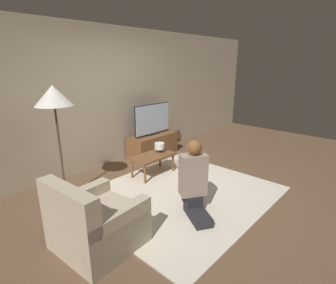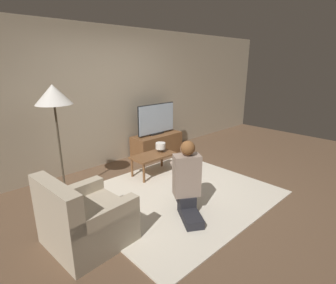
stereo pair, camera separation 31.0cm
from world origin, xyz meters
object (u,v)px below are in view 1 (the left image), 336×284
object	(u,v)px
coffee_table	(153,158)
armchair	(96,224)
table_lamp	(160,147)
tv	(152,119)
person_kneeling	(194,179)
floor_lamp	(54,100)

from	to	relation	value
coffee_table	armchair	size ratio (longest dim) A/B	0.89
armchair	table_lamp	size ratio (longest dim) A/B	4.88
tv	person_kneeling	bearing A→B (deg)	-121.62
table_lamp	floor_lamp	bearing A→B (deg)	167.95
coffee_table	floor_lamp	xyz separation A→B (m)	(-1.46, 0.38, 1.13)
tv	person_kneeling	world-z (taller)	tv
floor_lamp	table_lamp	size ratio (longest dim) A/B	9.22
armchair	table_lamp	world-z (taller)	armchair
tv	coffee_table	bearing A→B (deg)	-134.29
tv	armchair	world-z (taller)	tv
tv	floor_lamp	world-z (taller)	floor_lamp
coffee_table	person_kneeling	distance (m)	1.38
person_kneeling	armchair	bearing A→B (deg)	15.35
floor_lamp	person_kneeling	bearing A→B (deg)	-59.94
tv	armchair	distance (m)	3.07
person_kneeling	floor_lamp	bearing A→B (deg)	-28.27
floor_lamp	tv	bearing A→B (deg)	10.09
tv	floor_lamp	bearing A→B (deg)	-169.91
tv	armchair	size ratio (longest dim) A/B	1.10
person_kneeling	coffee_table	bearing A→B (deg)	-79.99
floor_lamp	table_lamp	distance (m)	1.96
coffee_table	armchair	world-z (taller)	armchair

